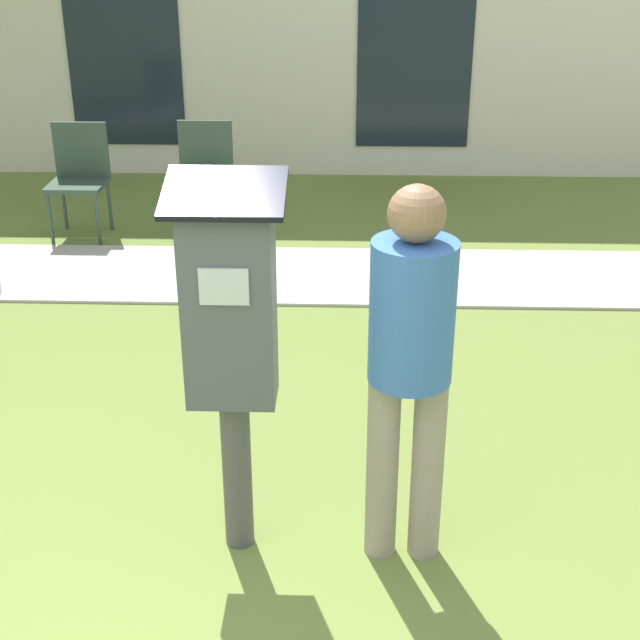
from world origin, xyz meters
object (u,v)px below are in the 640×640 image
Objects in this scene: person_standing at (410,353)px; outdoor_chair_middle at (205,169)px; outdoor_chair_left at (79,171)px; parking_meter at (230,324)px.

outdoor_chair_middle is at bearing 105.37° from person_standing.
person_standing is 1.76× the size of outdoor_chair_left.
person_standing reaches higher than outdoor_chair_middle.
parking_meter is 4.31m from outdoor_chair_left.
outdoor_chair_left is (-1.73, 3.92, -0.49)m from parking_meter.
parking_meter is at bearing -43.49° from outdoor_chair_left.
person_standing is at bearing -35.97° from outdoor_chair_left.
person_standing is (0.68, -0.04, -0.09)m from parking_meter.
outdoor_chair_middle is (-1.41, 4.05, -0.40)m from person_standing.
parking_meter is 4.11m from outdoor_chair_middle.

